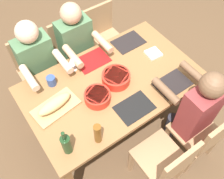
# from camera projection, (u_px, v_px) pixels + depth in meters

# --- Properties ---
(ground_plane) EXTENTS (8.00, 8.00, 0.00)m
(ground_plane) POSITION_uv_depth(u_px,v_px,m) (112.00, 121.00, 2.97)
(ground_plane) COLOR brown
(dining_table) EXTENTS (1.63, 0.99, 0.74)m
(dining_table) POSITION_uv_depth(u_px,v_px,m) (112.00, 88.00, 2.44)
(dining_table) COLOR olive
(dining_table) RESTS_ON ground_plane
(chair_near_center) EXTENTS (0.40, 0.40, 0.85)m
(chair_near_center) POSITION_uv_depth(u_px,v_px,m) (72.00, 50.00, 2.97)
(chair_near_center) COLOR #A87F56
(chair_near_center) RESTS_ON ground_plane
(diner_near_center) EXTENTS (0.41, 0.53, 1.20)m
(diner_near_center) POSITION_uv_depth(u_px,v_px,m) (78.00, 46.00, 2.71)
(diner_near_center) COLOR #2D2D38
(diner_near_center) RESTS_ON ground_plane
(chair_near_left) EXTENTS (0.40, 0.40, 0.85)m
(chair_near_left) POSITION_uv_depth(u_px,v_px,m) (103.00, 35.00, 3.12)
(chair_near_left) COLOR #A87F56
(chair_near_left) RESTS_ON ground_plane
(chair_near_right) EXTENTS (0.40, 0.40, 0.85)m
(chair_near_right) POSITION_uv_depth(u_px,v_px,m) (36.00, 67.00, 2.82)
(chair_near_right) COLOR #A87F56
(chair_near_right) RESTS_ON ground_plane
(diner_near_right) EXTENTS (0.41, 0.53, 1.20)m
(diner_near_right) POSITION_uv_depth(u_px,v_px,m) (39.00, 65.00, 2.56)
(diner_near_right) COLOR #2D2D38
(diner_near_right) RESTS_ON ground_plane
(chair_far_left) EXTENTS (0.40, 0.40, 0.85)m
(chair_far_left) POSITION_uv_depth(u_px,v_px,m) (203.00, 135.00, 2.34)
(chair_far_left) COLOR #A87F56
(chair_far_left) RESTS_ON ground_plane
(diner_far_left) EXTENTS (0.41, 0.53, 1.20)m
(diner_far_left) POSITION_uv_depth(u_px,v_px,m) (195.00, 109.00, 2.25)
(diner_far_left) COLOR #2D2D38
(diner_far_left) RESTS_ON ground_plane
(chair_far_center) EXTENTS (0.40, 0.40, 0.85)m
(chair_far_center) POSITION_uv_depth(u_px,v_px,m) (167.00, 162.00, 2.19)
(chair_far_center) COLOR #A87F56
(chair_far_center) RESTS_ON ground_plane
(serving_bowl_greens) EXTENTS (0.23, 0.23, 0.09)m
(serving_bowl_greens) POSITION_uv_depth(u_px,v_px,m) (97.00, 96.00, 2.22)
(serving_bowl_greens) COLOR red
(serving_bowl_greens) RESTS_ON dining_table
(serving_bowl_pasta) EXTENTS (0.26, 0.26, 0.09)m
(serving_bowl_pasta) POSITION_uv_depth(u_px,v_px,m) (116.00, 77.00, 2.34)
(serving_bowl_pasta) COLOR red
(serving_bowl_pasta) RESTS_ON dining_table
(cutting_board) EXTENTS (0.43, 0.27, 0.02)m
(cutting_board) POSITION_uv_depth(u_px,v_px,m) (56.00, 107.00, 2.20)
(cutting_board) COLOR tan
(cutting_board) RESTS_ON dining_table
(bread_loaf) EXTENTS (0.33, 0.15, 0.09)m
(bread_loaf) POSITION_uv_depth(u_px,v_px,m) (55.00, 104.00, 2.15)
(bread_loaf) COLOR tan
(bread_loaf) RESTS_ON cutting_board
(wine_bottle) EXTENTS (0.08, 0.08, 0.29)m
(wine_bottle) POSITION_uv_depth(u_px,v_px,m) (66.00, 144.00, 1.90)
(wine_bottle) COLOR #193819
(wine_bottle) RESTS_ON dining_table
(beer_bottle) EXTENTS (0.06, 0.06, 0.22)m
(beer_bottle) POSITION_uv_depth(u_px,v_px,m) (98.00, 134.00, 1.94)
(beer_bottle) COLOR brown
(beer_bottle) RESTS_ON dining_table
(wine_glass) EXTENTS (0.08, 0.08, 0.17)m
(wine_glass) POSITION_uv_depth(u_px,v_px,m) (72.00, 61.00, 2.37)
(wine_glass) COLOR silver
(wine_glass) RESTS_ON dining_table
(placemat_near_center) EXTENTS (0.32, 0.23, 0.01)m
(placemat_near_center) POSITION_uv_depth(u_px,v_px,m) (92.00, 60.00, 2.53)
(placemat_near_center) COLOR maroon
(placemat_near_center) RESTS_ON dining_table
(placemat_near_left) EXTENTS (0.32, 0.23, 0.01)m
(placemat_near_left) POSITION_uv_depth(u_px,v_px,m) (128.00, 42.00, 2.68)
(placemat_near_left) COLOR black
(placemat_near_left) RESTS_ON dining_table
(cup_near_right) EXTENTS (0.08, 0.08, 0.09)m
(cup_near_right) POSITION_uv_depth(u_px,v_px,m) (51.00, 81.00, 2.32)
(cup_near_right) COLOR #334C8C
(cup_near_right) RESTS_ON dining_table
(placemat_far_left) EXTENTS (0.32, 0.23, 0.01)m
(placemat_far_left) POSITION_uv_depth(u_px,v_px,m) (172.00, 84.00, 2.36)
(placemat_far_left) COLOR black
(placemat_far_left) RESTS_ON dining_table
(placemat_far_center) EXTENTS (0.32, 0.23, 0.01)m
(placemat_far_center) POSITION_uv_depth(u_px,v_px,m) (134.00, 108.00, 2.21)
(placemat_far_center) COLOR black
(placemat_far_center) RESTS_ON dining_table
(napkin_stack) EXTENTS (0.15, 0.15, 0.02)m
(napkin_stack) POSITION_uv_depth(u_px,v_px,m) (153.00, 54.00, 2.57)
(napkin_stack) COLOR white
(napkin_stack) RESTS_ON dining_table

